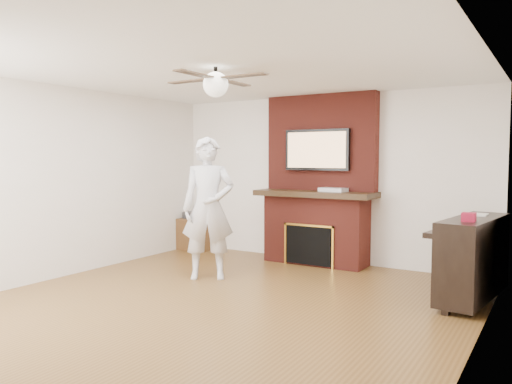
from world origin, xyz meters
The scene contains 12 objects.
room_shell centered at (0.00, 0.00, 1.25)m, with size 5.36×5.86×2.86m.
fireplace centered at (0.00, 2.55, 1.00)m, with size 1.78×0.64×2.50m.
tv centered at (0.00, 2.50, 1.68)m, with size 1.00×0.08×0.60m.
ceiling_fan centered at (0.00, 0.00, 2.33)m, with size 1.21×1.21×0.31m.
person centered at (-0.80, 0.93, 0.92)m, with size 0.67×0.45×1.83m, color silver.
side_table centered at (-2.20, 2.48, 0.29)m, with size 0.64×0.64×0.63m.
piano centered at (2.28, 1.59, 0.49)m, with size 0.69×1.45×1.01m.
cable_box centered at (0.28, 2.45, 1.11)m, with size 0.38×0.22×0.05m, color silver.
candle_orange centered at (-0.10, 2.30, 0.07)m, with size 0.06×0.06×0.13m, color #D45519.
candle_green centered at (-0.03, 2.32, 0.04)m, with size 0.06×0.06×0.08m, color #537C31.
candle_cream centered at (0.16, 2.30, 0.05)m, with size 0.08×0.08×0.10m, color beige.
candle_blue centered at (0.17, 2.38, 0.05)m, with size 0.06×0.06×0.09m, color #324A97.
Camera 1 is at (3.07, -4.21, 1.57)m, focal length 35.00 mm.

